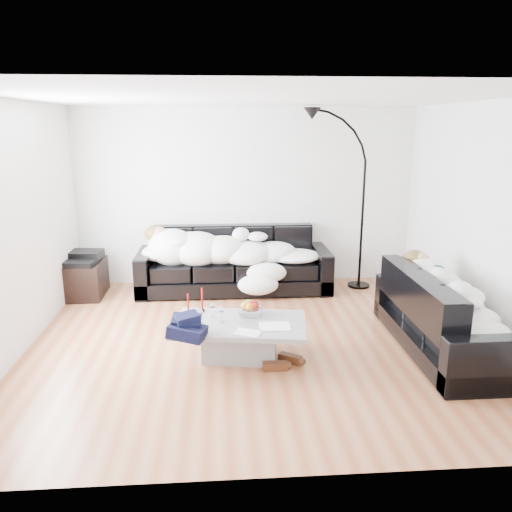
{
  "coord_description": "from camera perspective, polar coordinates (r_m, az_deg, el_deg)",
  "views": [
    {
      "loc": [
        -0.39,
        -5.15,
        2.34
      ],
      "look_at": [
        0.0,
        0.3,
        0.9
      ],
      "focal_mm": 35.0,
      "sensor_mm": 36.0,
      "label": 1
    }
  ],
  "objects": [
    {
      "name": "fruit_bowl",
      "position": [
        5.29,
        -0.61,
        -5.91
      ],
      "size": [
        0.26,
        0.26,
        0.16
      ],
      "primitive_type": "cylinder",
      "rotation": [
        0.0,
        0.0,
        -0.01
      ],
      "color": "white",
      "rests_on": "coffee_table"
    },
    {
      "name": "candle_left",
      "position": [
        5.29,
        -7.77,
        -5.59
      ],
      "size": [
        0.05,
        0.05,
        0.24
      ],
      "primitive_type": "cylinder",
      "rotation": [
        0.0,
        0.0,
        0.1
      ],
      "color": "maroon",
      "rests_on": "coffee_table"
    },
    {
      "name": "teal_cushion",
      "position": [
        6.11,
        18.15,
        -1.35
      ],
      "size": [
        0.42,
        0.38,
        0.2
      ],
      "primitive_type": "ellipsoid",
      "rotation": [
        0.0,
        0.0,
        0.24
      ],
      "color": "#0B4D4C",
      "rests_on": "sofa_right"
    },
    {
      "name": "ceiling",
      "position": [
        5.17,
        0.25,
        17.66
      ],
      "size": [
        5.0,
        5.0,
        0.0
      ],
      "primitive_type": "plane",
      "color": "white",
      "rests_on": "ground"
    },
    {
      "name": "wine_glass_c",
      "position": [
        5.12,
        -3.92,
        -6.67
      ],
      "size": [
        0.09,
        0.09,
        0.17
      ],
      "primitive_type": "cylinder",
      "rotation": [
        0.0,
        0.0,
        0.28
      ],
      "color": "white",
      "rests_on": "coffee_table"
    },
    {
      "name": "floor_lamp",
      "position": [
        7.37,
        12.09,
        5.0
      ],
      "size": [
        0.88,
        0.56,
        2.26
      ],
      "primitive_type": null,
      "rotation": [
        0.0,
        0.0,
        -0.3
      ],
      "color": "black",
      "rests_on": "ground"
    },
    {
      "name": "ground",
      "position": [
        5.67,
        0.22,
        -9.61
      ],
      "size": [
        5.0,
        5.0,
        0.0
      ],
      "primitive_type": "plane",
      "color": "#984F2D",
      "rests_on": "ground"
    },
    {
      "name": "newspaper_a",
      "position": [
        5.02,
        2.17,
        -8.01
      ],
      "size": [
        0.31,
        0.24,
        0.01
      ],
      "primitive_type": "cube",
      "rotation": [
        0.0,
        0.0,
        -0.01
      ],
      "color": "silver",
      "rests_on": "coffee_table"
    },
    {
      "name": "sleeper_back",
      "position": [
        7.11,
        -2.53,
        1.03
      ],
      "size": [
        2.32,
        0.8,
        0.46
      ],
      "primitive_type": null,
      "color": "white",
      "rests_on": "sofa_back"
    },
    {
      "name": "newspaper_b",
      "position": [
        4.88,
        -0.94,
        -8.72
      ],
      "size": [
        0.3,
        0.26,
        0.01
      ],
      "primitive_type": "cube",
      "rotation": [
        0.0,
        0.0,
        -0.38
      ],
      "color": "silver",
      "rests_on": "coffee_table"
    },
    {
      "name": "stereo",
      "position": [
        7.32,
        -19.09,
        -0.12
      ],
      "size": [
        0.48,
        0.39,
        0.13
      ],
      "primitive_type": "cube",
      "rotation": [
        0.0,
        0.0,
        -0.11
      ],
      "color": "black",
      "rests_on": "av_cabinet"
    },
    {
      "name": "wall_left",
      "position": [
        5.66,
        -25.94,
        2.68
      ],
      "size": [
        0.02,
        4.5,
        2.6
      ],
      "primitive_type": "cube",
      "color": "silver",
      "rests_on": "ground"
    },
    {
      "name": "sofa_back",
      "position": [
        7.21,
        -2.53,
        -0.45
      ],
      "size": [
        2.75,
        0.95,
        0.9
      ],
      "primitive_type": "cube",
      "color": "black",
      "rests_on": "ground"
    },
    {
      "name": "sofa_right",
      "position": [
        5.68,
        20.86,
        -6.06
      ],
      "size": [
        0.88,
        2.06,
        0.83
      ],
      "primitive_type": "cube",
      "rotation": [
        0.0,
        0.0,
        1.57
      ],
      "color": "black",
      "rests_on": "ground"
    },
    {
      "name": "shoes",
      "position": [
        5.09,
        3.03,
        -12.01
      ],
      "size": [
        0.46,
        0.37,
        0.09
      ],
      "primitive_type": null,
      "rotation": [
        0.0,
        0.0,
        -0.2
      ],
      "color": "#472311",
      "rests_on": "ground"
    },
    {
      "name": "coffee_table",
      "position": [
        5.21,
        -1.88,
        -9.55
      ],
      "size": [
        1.43,
        0.95,
        0.39
      ],
      "primitive_type": "cube",
      "rotation": [
        0.0,
        0.0,
        -0.13
      ],
      "color": "#939699",
      "rests_on": "ground"
    },
    {
      "name": "wine_glass_a",
      "position": [
        5.25,
        -4.98,
        -6.15
      ],
      "size": [
        0.07,
        0.07,
        0.16
      ],
      "primitive_type": "cylinder",
      "rotation": [
        0.0,
        0.0,
        0.08
      ],
      "color": "white",
      "rests_on": "coffee_table"
    },
    {
      "name": "av_cabinet",
      "position": [
        7.4,
        -18.88,
        -2.46
      ],
      "size": [
        0.5,
        0.73,
        0.5
      ],
      "primitive_type": "cube",
      "rotation": [
        0.0,
        0.0,
        0.01
      ],
      "color": "black",
      "rests_on": "ground"
    },
    {
      "name": "wall_right",
      "position": [
        5.99,
        24.85,
        3.41
      ],
      "size": [
        0.02,
        4.5,
        2.6
      ],
      "primitive_type": "cube",
      "color": "silver",
      "rests_on": "ground"
    },
    {
      "name": "wall_back",
      "position": [
        7.48,
        -1.08,
        6.78
      ],
      "size": [
        5.0,
        0.02,
        2.6
      ],
      "primitive_type": "cube",
      "color": "silver",
      "rests_on": "ground"
    },
    {
      "name": "navy_jacket",
      "position": [
        4.8,
        -8.16,
        -7.16
      ],
      "size": [
        0.37,
        0.32,
        0.18
      ],
      "primitive_type": null,
      "rotation": [
        0.0,
        0.0,
        0.05
      ],
      "color": "black",
      "rests_on": "coffee_table"
    },
    {
      "name": "candle_right",
      "position": [
        5.39,
        -6.17,
        -5.02
      ],
      "size": [
        0.06,
        0.06,
        0.27
      ],
      "primitive_type": "cylinder",
      "rotation": [
        0.0,
        0.0,
        0.17
      ],
      "color": "maroon",
      "rests_on": "coffee_table"
    },
    {
      "name": "wine_glass_b",
      "position": [
        5.09,
        -6.45,
        -6.86
      ],
      "size": [
        0.08,
        0.08,
        0.17
      ],
      "primitive_type": "cylinder",
      "rotation": [
        0.0,
        0.0,
        -0.22
      ],
      "color": "white",
      "rests_on": "coffee_table"
    },
    {
      "name": "sleeper_right",
      "position": [
        5.6,
        21.06,
        -3.96
      ],
      "size": [
        0.74,
        1.76,
        0.43
      ],
      "primitive_type": null,
      "rotation": [
        0.0,
        0.0,
        1.57
      ],
      "color": "white",
      "rests_on": "sofa_right"
    }
  ]
}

